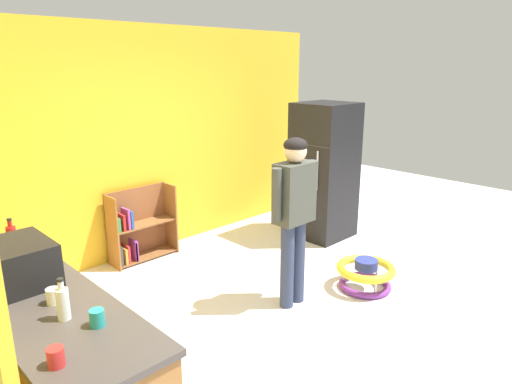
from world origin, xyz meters
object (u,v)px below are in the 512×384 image
Objects in this scene: kitchen_counter at (50,362)px; ketchup_bottle at (12,237)px; refrigerator at (324,171)px; white_cup at (53,296)px; red_cup at (56,357)px; bookshelf at (137,230)px; microwave at (20,263)px; banana_bunch at (20,256)px; clear_bottle at (63,303)px; baby_walker at (365,274)px; standing_person at (294,207)px; teal_cup at (97,318)px.

ketchup_bottle is (0.14, 0.92, 0.55)m from kitchen_counter.
white_cup is (-3.93, -1.02, 0.06)m from refrigerator.
kitchen_counter is 21.76× the size of red_cup.
microwave reaches higher than bookshelf.
ketchup_bottle reaches higher than red_cup.
banana_bunch is (-3.85, -0.22, 0.04)m from refrigerator.
kitchen_counter is at bearing 90.80° from clear_bottle.
kitchen_counter is 2.43× the size of bookshelf.
baby_walker is 6.36× the size of red_cup.
standing_person is at bearing -75.70° from bookshelf.
banana_bunch is 0.25m from ketchup_bottle.
standing_person reaches higher than teal_cup.
refrigerator reaches higher than standing_person.
baby_walker is at bearing 5.99° from red_cup.
red_cup reaches higher than baby_walker.
white_cup is (-0.07, 0.41, 0.00)m from teal_cup.
banana_bunch reaches higher than baby_walker.
standing_person is 3.39× the size of microwave.
refrigerator is 7.24× the size of clear_bottle.
microwave is at bearing -136.90° from bookshelf.
microwave is 5.05× the size of red_cup.
clear_bottle is at bearing -162.65° from refrigerator.
microwave is (-3.04, 0.67, 0.88)m from baby_walker.
teal_cup is 1.00× the size of white_cup.
teal_cup is (-1.65, -2.47, 0.58)m from bookshelf.
microwave is (-0.01, 0.29, 0.59)m from kitchen_counter.
teal_cup reaches higher than bookshelf.
refrigerator reaches higher than white_cup.
microwave is at bearing 79.42° from red_cup.
refrigerator reaches higher than clear_bottle.
ketchup_bottle reaches higher than kitchen_counter.
white_cup is at bearing -130.01° from bookshelf.
white_cup is at bearing -165.44° from refrigerator.
kitchen_counter is at bearing 178.74° from standing_person.
teal_cup is (-2.93, -0.15, 0.79)m from baby_walker.
microwave is 1.95× the size of ketchup_bottle.
microwave is at bearing -171.21° from refrigerator.
teal_cup is (-0.01, -1.21, 0.02)m from banana_bunch.
ketchup_bottle is at bearing 84.11° from white_cup.
bookshelf is 2.01m from ketchup_bottle.
ketchup_bottle is 2.59× the size of white_cup.
kitchen_counter is 4.31× the size of microwave.
microwave is (-3.97, -0.61, 0.15)m from refrigerator.
standing_person is at bearing 156.91° from baby_walker.
teal_cup is (-2.16, -0.48, -0.04)m from standing_person.
bookshelf is 2.51m from microwave.
bookshelf is at bearing 37.28° from banana_bunch.
standing_person reaches higher than banana_bunch.
baby_walker is at bearing -12.35° from microwave.
microwave reaches higher than white_cup.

